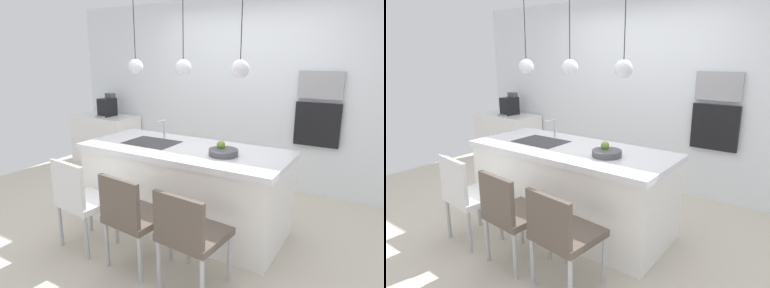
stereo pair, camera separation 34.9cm
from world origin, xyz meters
The scene contains 16 objects.
floor centered at (0.00, 0.00, 0.00)m, with size 6.60×6.60×0.00m, color beige.
back_wall centered at (0.00, 1.65, 1.30)m, with size 6.00×0.10×2.60m, color white.
kitchen_island centered at (0.00, 0.00, 0.45)m, with size 2.19×0.93×0.89m.
sink_basin centered at (-0.42, 0.00, 0.88)m, with size 0.56×0.40×0.02m, color #2D2D30.
faucet centered at (-0.42, 0.21, 1.03)m, with size 0.02×0.17×0.22m.
fruit_bowl centered at (0.48, -0.05, 0.92)m, with size 0.28×0.28×0.13m.
side_counter centered at (-2.40, 1.28, 0.41)m, with size 1.10×0.60×0.83m, color white.
coffee_machine centered at (-2.32, 1.28, 0.99)m, with size 0.20×0.35×0.38m.
microwave centered at (1.03, 1.58, 1.46)m, with size 0.54×0.08×0.34m, color #9E9EA3.
oven centered at (1.03, 1.58, 0.96)m, with size 0.56×0.08×0.56m, color black.
chair_near centered at (-0.60, -0.88, 0.51)m, with size 0.52×0.46×0.89m.
chair_middle centered at (0.03, -0.88, 0.50)m, with size 0.50×0.49×0.87m.
chair_far centered at (0.60, -0.88, 0.49)m, with size 0.51×0.50×0.84m.
pendant_light_left centered at (-0.60, 0.00, 1.70)m, with size 0.17×0.17×0.77m.
pendant_light_center centered at (0.00, 0.00, 1.70)m, with size 0.17×0.17×0.77m.
pendant_light_right centered at (0.60, 0.00, 1.70)m, with size 0.17×0.17×0.77m.
Camera 2 is at (2.11, -2.71, 1.81)m, focal length 31.83 mm.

